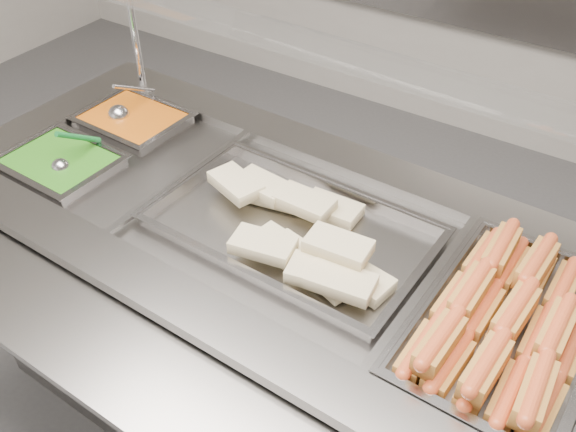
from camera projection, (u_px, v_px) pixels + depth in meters
The scene contains 11 objects.
steam_counter at pixel (274, 331), 1.90m from camera, with size 1.88×0.87×0.89m.
tray_rail at pixel (130, 360), 1.33m from camera, with size 1.78×0.41×0.05m.
sneeze_guard at pixel (323, 52), 1.53m from camera, with size 1.64×0.33×0.43m.
pan_hotdogs at pixel (506, 334), 1.37m from camera, with size 0.35×0.55×0.10m.
pan_wraps at pixel (291, 232), 1.61m from camera, with size 0.68×0.41×0.07m.
pan_beans at pixel (135, 129), 2.01m from camera, with size 0.30×0.24×0.10m.
pan_peas at pixel (62, 172), 1.83m from camera, with size 0.30×0.24×0.10m.
hotdogs_in_buns at pixel (507, 322), 1.34m from camera, with size 0.31×0.52×0.12m.
tortilla_wraps at pixel (302, 234), 1.55m from camera, with size 0.59×0.35×0.09m.
ladle at pixel (120, 114), 1.99m from camera, with size 0.07×0.19×0.14m.
serving_spoon at pixel (64, 162), 1.78m from camera, with size 0.06×0.18×0.14m.
Camera 1 is at (0.75, -0.64, 1.91)m, focal length 40.00 mm.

